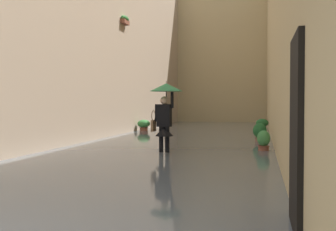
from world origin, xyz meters
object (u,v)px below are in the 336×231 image
object	(u,v)px
person_wading	(165,105)
potted_plant_mid_left	(264,142)
potted_plant_far_right	(144,125)
potted_plant_far_left	(260,133)
potted_plant_near_left	(262,124)

from	to	relation	value
person_wading	potted_plant_mid_left	distance (m)	3.04
potted_plant_far_right	potted_plant_far_left	xyz separation A→B (m)	(-5.59, 4.66, 0.04)
person_wading	potted_plant_mid_left	world-z (taller)	person_wading
person_wading	potted_plant_mid_left	xyz separation A→B (m)	(-2.67, -1.01, -1.04)
potted_plant_far_right	potted_plant_far_left	bearing A→B (deg)	140.15
person_wading	potted_plant_far_left	bearing A→B (deg)	-123.68
potted_plant_far_right	potted_plant_far_left	distance (m)	7.28
person_wading	potted_plant_near_left	bearing A→B (deg)	-104.30
person_wading	potted_plant_far_right	world-z (taller)	person_wading
person_wading	potted_plant_near_left	size ratio (longest dim) A/B	3.07
person_wading	potted_plant_far_right	size ratio (longest dim) A/B	3.16
potted_plant_near_left	potted_plant_mid_left	world-z (taller)	potted_plant_mid_left
potted_plant_far_left	person_wading	bearing A→B (deg)	56.32
potted_plant_far_left	potted_plant_mid_left	bearing A→B (deg)	92.31
potted_plant_far_right	potted_plant_near_left	distance (m)	6.02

